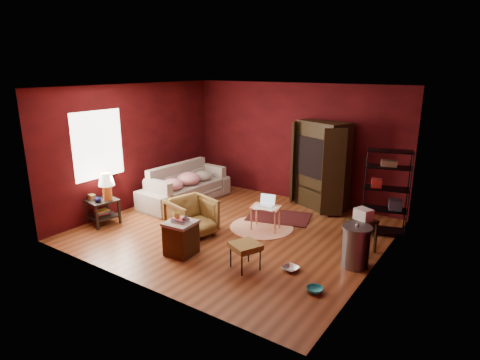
% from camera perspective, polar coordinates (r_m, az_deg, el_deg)
% --- Properties ---
extents(room, '(5.54, 5.04, 2.84)m').
position_cam_1_polar(room, '(7.64, -1.15, 2.59)').
color(room, brown).
rests_on(room, ground).
extents(sofa, '(0.82, 2.37, 0.91)m').
position_cam_1_polar(sofa, '(9.64, -7.85, -0.58)').
color(sofa, gray).
rests_on(sofa, ground).
extents(armchair, '(0.91, 0.95, 0.81)m').
position_cam_1_polar(armchair, '(7.76, -6.91, -5.03)').
color(armchair, black).
rests_on(armchair, ground).
extents(pet_bowl_steel, '(0.27, 0.10, 0.26)m').
position_cam_1_polar(pet_bowl_steel, '(6.58, 7.23, -11.65)').
color(pet_bowl_steel, '#ACB0B3').
rests_on(pet_bowl_steel, ground).
extents(pet_bowl_turquoise, '(0.25, 0.11, 0.24)m').
position_cam_1_polar(pet_bowl_turquoise, '(6.07, 10.62, -14.43)').
color(pet_bowl_turquoise, teal).
rests_on(pet_bowl_turquoise, ground).
extents(vase, '(0.15, 0.16, 0.14)m').
position_cam_1_polar(vase, '(8.56, -19.57, -2.55)').
color(vase, '#0D0D42').
rests_on(vase, side_table).
extents(mug, '(0.12, 0.10, 0.12)m').
position_cam_1_polar(mug, '(6.93, -8.98, -4.87)').
color(mug, '#D4D067').
rests_on(mug, hamper).
extents(side_table, '(0.64, 0.64, 1.09)m').
position_cam_1_polar(side_table, '(8.66, -18.74, -1.83)').
color(side_table, black).
rests_on(side_table, ground).
extents(sofa_cushions, '(0.90, 2.03, 0.83)m').
position_cam_1_polar(sofa_cushions, '(9.68, -7.77, -0.80)').
color(sofa_cushions, gray).
rests_on(sofa_cushions, sofa).
extents(hamper, '(0.53, 0.53, 0.69)m').
position_cam_1_polar(hamper, '(7.06, -8.39, -8.07)').
color(hamper, '#462710').
rests_on(hamper, ground).
extents(footstool, '(0.57, 0.57, 0.44)m').
position_cam_1_polar(footstool, '(6.48, 0.76, -9.48)').
color(footstool, black).
rests_on(footstool, ground).
extents(rug_round, '(1.58, 1.58, 0.01)m').
position_cam_1_polar(rug_round, '(8.23, 3.09, -6.69)').
color(rug_round, white).
rests_on(rug_round, ground).
extents(rug_oriental, '(1.51, 1.21, 0.01)m').
position_cam_1_polar(rug_oriental, '(8.76, 5.56, -5.22)').
color(rug_oriental, '#501516').
rests_on(rug_oriental, ground).
extents(laptop_desk, '(0.63, 0.54, 0.70)m').
position_cam_1_polar(laptop_desk, '(8.00, 3.69, -4.12)').
color(laptop_desk, '#FFA774').
rests_on(laptop_desk, ground).
extents(tv_armoire, '(1.45, 1.18, 2.00)m').
position_cam_1_polar(tv_armoire, '(9.25, 11.49, 2.29)').
color(tv_armoire, black).
rests_on(tv_armoire, ground).
extents(wire_shelving, '(0.88, 0.57, 1.67)m').
position_cam_1_polar(wire_shelving, '(8.08, 20.18, -1.23)').
color(wire_shelving, black).
rests_on(wire_shelving, ground).
extents(small_stand, '(0.52, 0.52, 0.79)m').
position_cam_1_polar(small_stand, '(7.31, 17.08, -5.43)').
color(small_stand, black).
rests_on(small_stand, ground).
extents(trash_can, '(0.48, 0.48, 0.75)m').
position_cam_1_polar(trash_can, '(6.83, 16.13, -9.04)').
color(trash_can, slate).
rests_on(trash_can, ground).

